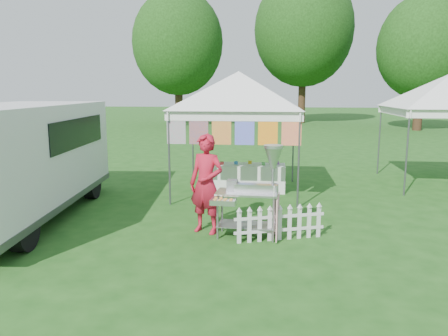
# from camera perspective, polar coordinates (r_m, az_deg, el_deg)

# --- Properties ---
(ground) EXTENTS (120.00, 120.00, 0.00)m
(ground) POSITION_cam_1_polar(r_m,az_deg,el_deg) (7.77, -0.33, -9.01)
(ground) COLOR #1B4D16
(ground) RESTS_ON ground
(canopy_main) EXTENTS (4.24, 4.24, 3.45)m
(canopy_main) POSITION_cam_1_polar(r_m,az_deg,el_deg) (10.82, 1.93, 12.46)
(canopy_main) COLOR #59595E
(canopy_main) RESTS_ON ground
(tree_left) EXTENTS (6.40, 6.40, 9.53)m
(tree_left) POSITION_cam_1_polar(r_m,az_deg,el_deg) (32.20, -6.04, 15.94)
(tree_left) COLOR #311E12
(tree_left) RESTS_ON ground
(tree_mid) EXTENTS (7.60, 7.60, 11.52)m
(tree_mid) POSITION_cam_1_polar(r_m,az_deg,el_deg) (35.65, 10.40, 17.37)
(tree_mid) COLOR #311E12
(tree_mid) RESTS_ON ground
(tree_right) EXTENTS (5.60, 5.60, 8.42)m
(tree_right) POSITION_cam_1_polar(r_m,az_deg,el_deg) (30.78, 24.56, 14.15)
(tree_right) COLOR #311E12
(tree_right) RESTS_ON ground
(donut_cart) EXTENTS (1.21, 0.76, 1.63)m
(donut_cart) POSITION_cam_1_polar(r_m,az_deg,el_deg) (7.52, 4.32, -2.09)
(donut_cart) COLOR gray
(donut_cart) RESTS_ON ground
(vendor) EXTENTS (0.76, 0.64, 1.79)m
(vendor) POSITION_cam_1_polar(r_m,az_deg,el_deg) (7.80, -2.33, -2.10)
(vendor) COLOR #B1152B
(vendor) RESTS_ON ground
(cargo_van) EXTENTS (2.71, 5.65, 2.27)m
(cargo_van) POSITION_cam_1_polar(r_m,az_deg,el_deg) (9.59, -25.45, 1.21)
(cargo_van) COLOR silver
(cargo_van) RESTS_ON ground
(picket_fence) EXTENTS (1.53, 0.57, 0.56)m
(picket_fence) POSITION_cam_1_polar(r_m,az_deg,el_deg) (7.59, 7.29, -7.27)
(picket_fence) COLOR silver
(picket_fence) RESTS_ON ground
(display_table) EXTENTS (1.80, 0.70, 0.68)m
(display_table) POSITION_cam_1_polar(r_m,az_deg,el_deg) (11.20, 3.36, -1.25)
(display_table) COLOR white
(display_table) RESTS_ON ground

